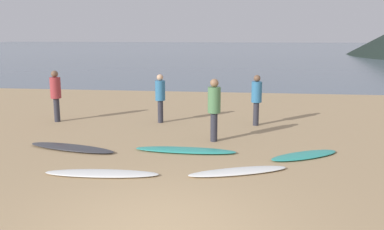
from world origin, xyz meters
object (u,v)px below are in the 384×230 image
at_px(surfboard_2, 185,150).
at_px(person_0, 257,96).
at_px(person_2, 56,92).
at_px(person_3, 160,94).
at_px(surfboard_3, 238,171).
at_px(surfboard_4, 304,155).
at_px(person_1, 214,105).
at_px(surfboard_0, 71,148).
at_px(surfboard_1, 102,173).

xyz_separation_m(surfboard_2, person_0, (1.91, 3.46, 0.96)).
bearing_deg(person_2, person_3, 114.02).
xyz_separation_m(surfboard_3, surfboard_4, (1.64, 1.47, -0.00)).
distance_m(person_1, person_3, 3.08).
distance_m(surfboard_3, person_2, 8.03).
distance_m(surfboard_0, surfboard_2, 3.08).
xyz_separation_m(surfboard_1, surfboard_4, (4.64, 1.98, 0.00)).
distance_m(surfboard_0, person_3, 4.14).
xyz_separation_m(surfboard_3, person_1, (-0.76, 2.71, 1.03)).
distance_m(surfboard_3, person_1, 3.00).
distance_m(surfboard_2, person_1, 1.70).
bearing_deg(person_1, surfboard_1, -135.05).
bearing_deg(surfboard_0, person_3, 78.59).
distance_m(surfboard_0, person_0, 6.23).
distance_m(surfboard_2, person_3, 3.87).
relative_size(surfboard_4, person_0, 1.17).
bearing_deg(surfboard_1, surfboard_2, 48.28).
height_order(surfboard_0, person_1, person_1).
height_order(person_1, person_2, person_1).
distance_m(person_0, person_2, 6.92).
height_order(surfboard_1, person_1, person_1).
xyz_separation_m(surfboard_2, person_3, (-1.38, 3.49, 0.95)).
height_order(surfboard_4, person_1, person_1).
height_order(surfboard_3, surfboard_4, surfboard_3).
bearing_deg(person_3, surfboard_1, -29.23).
relative_size(surfboard_2, surfboard_4, 1.34).
bearing_deg(surfboard_1, surfboard_4, 19.20).
height_order(surfboard_1, person_0, person_0).
bearing_deg(person_3, surfboard_4, 24.21).
bearing_deg(person_2, person_0, 111.41).
bearing_deg(surfboard_4, person_1, 120.14).
distance_m(surfboard_2, surfboard_3, 2.08).
height_order(surfboard_3, person_1, person_1).
xyz_separation_m(surfboard_4, person_0, (-1.15, 3.51, 0.97)).
height_order(person_0, person_1, person_1).
height_order(surfboard_2, surfboard_3, surfboard_2).
relative_size(surfboard_1, surfboard_4, 1.27).
distance_m(surfboard_1, surfboard_3, 3.04).
relative_size(surfboard_0, surfboard_3, 1.12).
xyz_separation_m(surfboard_0, person_0, (4.98, 3.62, 0.96)).
bearing_deg(surfboard_2, person_2, 148.90).
bearing_deg(person_0, person_2, -41.95).
relative_size(person_0, person_3, 1.01).
bearing_deg(surfboard_2, surfboard_1, -126.51).
xyz_separation_m(surfboard_4, person_3, (-4.43, 3.55, 0.95)).
distance_m(surfboard_2, person_2, 6.02).
relative_size(surfboard_2, person_0, 1.57).
distance_m(surfboard_4, person_3, 5.76).
height_order(surfboard_1, person_2, person_2).
relative_size(surfboard_2, person_2, 1.50).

